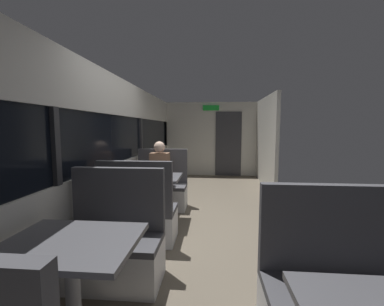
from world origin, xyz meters
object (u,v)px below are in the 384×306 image
(dining_table_mid_window, at_px, (152,182))
(bench_mid_window_facing_end, at_px, (139,217))
(dining_table_near_window, at_px, (71,254))
(bench_front_aisle_facing_entry, at_px, (334,302))
(bench_mid_window_facing_entry, at_px, (161,190))
(bench_near_window_facing_entry, at_px, (113,248))
(seated_passenger, at_px, (160,180))

(dining_table_mid_window, height_order, bench_mid_window_facing_end, bench_mid_window_facing_end)
(dining_table_near_window, relative_size, bench_front_aisle_facing_entry, 0.82)
(bench_mid_window_facing_entry, bearing_deg, bench_near_window_facing_entry, -90.00)
(bench_near_window_facing_entry, distance_m, bench_front_aisle_facing_entry, 1.89)
(bench_mid_window_facing_end, bearing_deg, seated_passenger, 90.00)
(dining_table_near_window, relative_size, seated_passenger, 0.71)
(dining_table_near_window, distance_m, bench_near_window_facing_entry, 0.77)
(bench_near_window_facing_entry, height_order, dining_table_mid_window, bench_near_window_facing_entry)
(bench_mid_window_facing_entry, relative_size, bench_front_aisle_facing_entry, 1.00)
(bench_mid_window_facing_end, bearing_deg, dining_table_mid_window, 90.00)
(dining_table_near_window, distance_m, dining_table_mid_window, 2.25)
(bench_front_aisle_facing_entry, bearing_deg, dining_table_near_window, -176.82)
(bench_mid_window_facing_entry, height_order, bench_front_aisle_facing_entry, same)
(bench_near_window_facing_entry, xyz_separation_m, seated_passenger, (0.00, 2.17, 0.21))
(bench_mid_window_facing_entry, bearing_deg, seated_passenger, -90.00)
(bench_near_window_facing_entry, relative_size, bench_mid_window_facing_entry, 1.00)
(bench_mid_window_facing_end, height_order, seated_passenger, seated_passenger)
(dining_table_near_window, distance_m, seated_passenger, 2.87)
(dining_table_near_window, relative_size, bench_near_window_facing_entry, 0.82)
(bench_mid_window_facing_end, xyz_separation_m, bench_front_aisle_facing_entry, (1.79, -1.45, 0.00))
(bench_front_aisle_facing_entry, height_order, seated_passenger, seated_passenger)
(bench_mid_window_facing_entry, xyz_separation_m, bench_front_aisle_facing_entry, (1.79, -2.85, 0.00))
(bench_mid_window_facing_end, bearing_deg, bench_front_aisle_facing_entry, -38.96)
(bench_front_aisle_facing_entry, bearing_deg, bench_mid_window_facing_entry, 122.17)
(bench_front_aisle_facing_entry, relative_size, seated_passenger, 0.87)
(dining_table_mid_window, relative_size, bench_front_aisle_facing_entry, 0.82)
(bench_near_window_facing_entry, distance_m, dining_table_mid_window, 1.58)
(bench_mid_window_facing_end, height_order, bench_front_aisle_facing_entry, same)
(bench_mid_window_facing_entry, height_order, seated_passenger, seated_passenger)
(dining_table_mid_window, bearing_deg, dining_table_near_window, -90.00)
(dining_table_near_window, distance_m, bench_mid_window_facing_end, 1.58)
(bench_near_window_facing_entry, relative_size, seated_passenger, 0.87)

